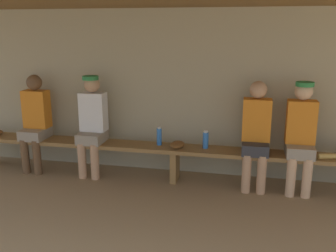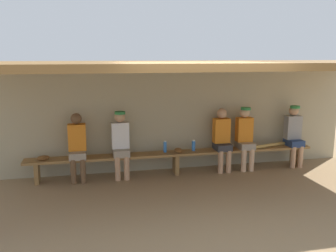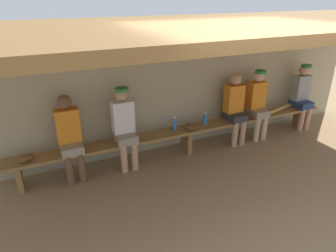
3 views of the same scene
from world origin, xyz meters
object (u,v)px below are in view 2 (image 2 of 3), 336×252
(bench, at_px, (176,156))
(player_leftmost, at_px, (294,133))
(baseball_bat, at_px, (270,145))
(player_with_sunglasses, at_px, (222,137))
(player_in_white, at_px, (121,141))
(player_near_post, at_px, (77,144))
(water_bottle_blue, at_px, (194,146))
(baseball_glove_tan, at_px, (43,158))
(player_middle, at_px, (245,135))
(baseball_glove_dark_brown, at_px, (178,150))
(water_bottle_clear, at_px, (165,147))

(bench, distance_m, player_leftmost, 2.71)
(bench, bearing_deg, baseball_bat, -0.00)
(player_with_sunglasses, relative_size, player_in_white, 0.99)
(bench, relative_size, player_near_post, 4.49)
(player_in_white, bearing_deg, water_bottle_blue, 1.35)
(player_near_post, bearing_deg, baseball_glove_tan, -177.17)
(player_middle, distance_m, player_with_sunglasses, 0.52)
(baseball_glove_dark_brown, bearing_deg, player_in_white, 99.00)
(player_middle, bearing_deg, player_in_white, 180.00)
(player_leftmost, height_order, water_bottle_blue, player_leftmost)
(player_with_sunglasses, distance_m, baseball_glove_dark_brown, 1.00)
(player_near_post, height_order, player_with_sunglasses, same)
(water_bottle_clear, bearing_deg, baseball_bat, -1.12)
(baseball_glove_dark_brown, height_order, baseball_glove_tan, same)
(baseball_glove_tan, bearing_deg, water_bottle_clear, 166.21)
(player_with_sunglasses, xyz_separation_m, player_in_white, (-2.14, 0.00, 0.02))
(player_near_post, xyz_separation_m, water_bottle_blue, (2.36, 0.04, -0.16))
(player_near_post, bearing_deg, bench, -0.09)
(player_middle, height_order, player_near_post, player_middle)
(player_with_sunglasses, xyz_separation_m, baseball_glove_dark_brown, (-0.97, -0.04, -0.22))
(bench, relative_size, player_in_white, 4.46)
(player_leftmost, xyz_separation_m, water_bottle_blue, (-2.29, 0.04, -0.18))
(player_middle, bearing_deg, baseball_glove_tan, -179.55)
(player_with_sunglasses, bearing_deg, player_in_white, 179.99)
(water_bottle_clear, height_order, baseball_glove_tan, water_bottle_clear)
(player_middle, height_order, baseball_bat, player_middle)
(water_bottle_clear, xyz_separation_m, baseball_glove_dark_brown, (0.26, -0.09, -0.07))
(player_with_sunglasses, distance_m, water_bottle_blue, 0.64)
(player_with_sunglasses, bearing_deg, baseball_glove_dark_brown, -177.46)
(bench, distance_m, baseball_bat, 2.13)
(baseball_glove_dark_brown, bearing_deg, player_leftmost, -77.93)
(bench, height_order, baseball_glove_tan, baseball_glove_tan)
(player_middle, xyz_separation_m, water_bottle_blue, (-1.14, 0.04, -0.18))
(player_middle, distance_m, baseball_glove_tan, 4.15)
(baseball_glove_dark_brown, xyz_separation_m, baseball_bat, (2.09, 0.04, -0.01))
(bench, bearing_deg, player_near_post, 179.91)
(player_with_sunglasses, height_order, baseball_bat, player_with_sunglasses)
(player_near_post, bearing_deg, player_in_white, 0.03)
(bench, height_order, player_near_post, player_near_post)
(bench, xyz_separation_m, player_near_post, (-1.97, 0.00, 0.34))
(bench, height_order, baseball_glove_dark_brown, baseball_glove_dark_brown)
(player_leftmost, xyz_separation_m, baseball_glove_tan, (-5.30, -0.03, -0.24))
(player_leftmost, xyz_separation_m, baseball_bat, (-0.55, -0.00, -0.25))
(baseball_glove_tan, relative_size, baseball_bat, 0.29)
(player_middle, distance_m, water_bottle_clear, 1.76)
(player_near_post, xyz_separation_m, baseball_glove_tan, (-0.64, -0.03, -0.22))
(player_leftmost, bearing_deg, player_in_white, 180.00)
(player_near_post, bearing_deg, player_with_sunglasses, 0.00)
(baseball_glove_dark_brown, bearing_deg, baseball_glove_tan, 100.89)
(player_with_sunglasses, height_order, baseball_glove_dark_brown, player_with_sunglasses)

